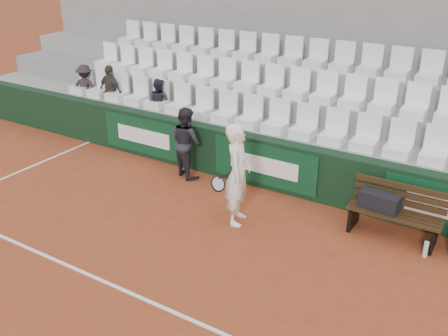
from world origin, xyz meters
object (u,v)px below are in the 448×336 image
bench_left (393,225)px  ball_kid (186,142)px  sports_bag_left (379,201)px  water_bottle_near (356,213)px  spectator_b (109,73)px  tennis_player (238,174)px  water_bottle_far (426,249)px  spectator_a (84,70)px  spectator_c (158,83)px

bench_left → ball_kid: bearing=177.2°
bench_left → sports_bag_left: size_ratio=2.33×
water_bottle_near → spectator_b: spectator_b is taller
sports_bag_left → tennis_player: size_ratio=0.36×
water_bottle_near → spectator_b: 6.70m
sports_bag_left → ball_kid: bearing=177.2°
sports_bag_left → water_bottle_far: size_ratio=2.45×
water_bottle_far → spectator_a: size_ratio=0.23×
tennis_player → spectator_c: bearing=148.4°
ball_kid → water_bottle_near: bearing=-155.7°
spectator_b → tennis_player: bearing=162.2°
ball_kid → tennis_player: bearing=172.9°
water_bottle_far → spectator_c: spectator_c is taller
bench_left → spectator_a: (-8.01, 1.12, 1.36)m
ball_kid → water_bottle_far: bearing=-162.5°
ball_kid → spectator_b: (-2.88, 0.91, 0.89)m
tennis_player → spectator_a: size_ratio=1.55×
spectator_a → spectator_c: size_ratio=1.04×
spectator_c → ball_kid: bearing=142.8°
water_bottle_near → spectator_a: (-7.33, 0.86, 1.46)m
tennis_player → ball_kid: bearing=149.4°
bench_left → tennis_player: (-2.43, -0.89, 0.67)m
bench_left → spectator_b: spectator_b is taller
bench_left → spectator_b: 7.37m
bench_left → spectator_b: size_ratio=1.21×
spectator_b → bench_left: bearing=176.3°
water_bottle_far → spectator_c: bearing=167.2°
bench_left → water_bottle_far: size_ratio=5.69×
bench_left → water_bottle_far: bench_left is taller
spectator_b → sports_bag_left: bearing=176.1°
bench_left → water_bottle_near: bearing=159.4°
sports_bag_left → tennis_player: (-2.16, -0.90, 0.31)m
water_bottle_far → ball_kid: ball_kid is taller
sports_bag_left → tennis_player: bearing=-157.4°
ball_kid → spectator_b: 3.15m
tennis_player → water_bottle_far: bearing=10.8°
bench_left → sports_bag_left: sports_bag_left is taller
water_bottle_far → ball_kid: bearing=173.9°
tennis_player → spectator_b: bearing=157.0°
sports_bag_left → tennis_player: tennis_player is taller
spectator_a → bench_left: bearing=151.6°
sports_bag_left → spectator_b: 7.05m
water_bottle_near → sports_bag_left: bearing=-30.1°
spectator_a → spectator_c: (2.32, 0.00, -0.02)m
tennis_player → bench_left: bearing=20.0°
ball_kid → spectator_b: spectator_b is taller
water_bottle_far → spectator_b: size_ratio=0.21×
sports_bag_left → spectator_a: (-7.74, 1.10, 0.99)m
spectator_c → water_bottle_far: bearing=162.8°
water_bottle_far → spectator_a: 8.84m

